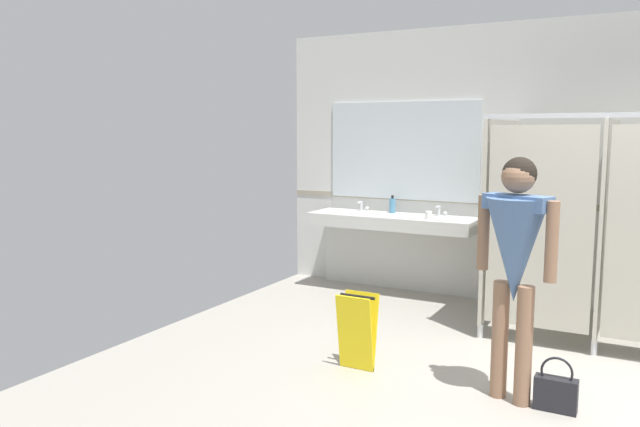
# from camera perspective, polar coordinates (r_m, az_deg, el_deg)

# --- Properties ---
(ground_plane) EXTENTS (7.63, 5.40, 0.10)m
(ground_plane) POSITION_cam_1_polar(r_m,az_deg,el_deg) (4.69, 25.51, -16.51)
(ground_plane) COLOR #9E998E
(wall_back_tile_band) EXTENTS (7.63, 0.01, 0.06)m
(wall_back_tile_band) POSITION_cam_1_polar(r_m,az_deg,el_deg) (6.75, 27.08, 0.28)
(wall_back_tile_band) COLOR #9E937F
(wall_back_tile_band) RESTS_ON wall_back
(vanity_counter) EXTENTS (1.87, 0.58, 1.00)m
(vanity_counter) POSITION_cam_1_polar(r_m,az_deg,el_deg) (7.07, 6.85, -1.95)
(vanity_counter) COLOR silver
(vanity_counter) RESTS_ON ground_plane
(mirror_panel) EXTENTS (1.77, 0.02, 1.10)m
(mirror_panel) POSITION_cam_1_polar(r_m,az_deg,el_deg) (7.17, 7.56, 5.70)
(mirror_panel) COLOR silver
(mirror_panel) RESTS_ON wall_back
(bathroom_stalls) EXTENTS (1.91, 1.39, 1.95)m
(bathroom_stalls) POSITION_cam_1_polar(r_m,az_deg,el_deg) (5.87, 24.59, -0.85)
(bathroom_stalls) COLOR #B2AD9E
(bathroom_stalls) RESTS_ON ground_plane
(person_standing) EXTENTS (0.55, 0.51, 1.64)m
(person_standing) POSITION_cam_1_polar(r_m,az_deg,el_deg) (4.28, 17.43, -3.14)
(person_standing) COLOR #8C664C
(person_standing) RESTS_ON ground_plane
(handbag) EXTENTS (0.27, 0.10, 0.36)m
(handbag) POSITION_cam_1_polar(r_m,az_deg,el_deg) (4.48, 20.73, -15.01)
(handbag) COLOR black
(handbag) RESTS_ON ground_plane
(soap_dispenser) EXTENTS (0.07, 0.07, 0.20)m
(soap_dispenser) POSITION_cam_1_polar(r_m,az_deg,el_deg) (7.12, 6.62, 0.75)
(soap_dispenser) COLOR teal
(soap_dispenser) RESTS_ON vanity_counter
(paper_cup) EXTENTS (0.07, 0.07, 0.08)m
(paper_cup) POSITION_cam_1_polar(r_m,az_deg,el_deg) (6.68, 9.90, -0.15)
(paper_cup) COLOR white
(paper_cup) RESTS_ON vanity_counter
(wet_floor_sign) EXTENTS (0.28, 0.19, 0.58)m
(wet_floor_sign) POSITION_cam_1_polar(r_m,az_deg,el_deg) (4.82, 3.42, -10.62)
(wet_floor_sign) COLOR yellow
(wet_floor_sign) RESTS_ON ground_plane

